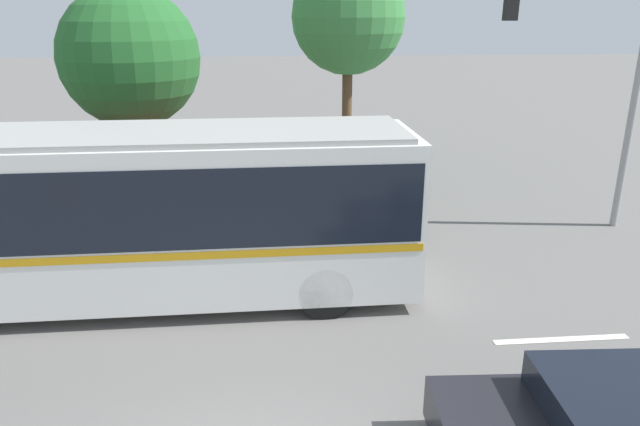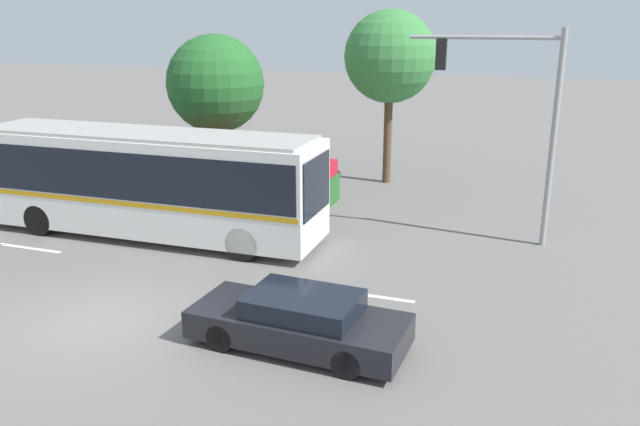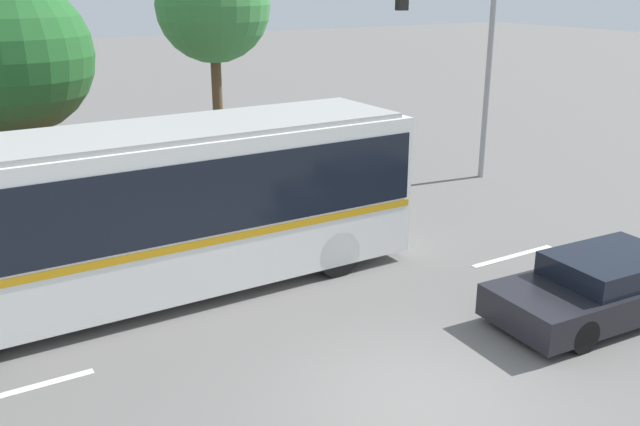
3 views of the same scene
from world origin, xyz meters
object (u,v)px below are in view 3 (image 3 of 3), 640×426
(city_bus, at_px, (135,205))
(sedan_foreground, at_px, (606,286))
(traffic_light_pole, at_px, (465,43))
(street_tree_centre, at_px, (213,6))
(street_tree_left, at_px, (14,56))

(city_bus, distance_m, sedan_foreground, 8.96)
(traffic_light_pole, bearing_deg, street_tree_centre, -48.95)
(sedan_foreground, height_order, street_tree_centre, street_tree_centre)
(sedan_foreground, distance_m, traffic_light_pole, 9.81)
(city_bus, relative_size, traffic_light_pole, 1.78)
(traffic_light_pole, xyz_separation_m, street_tree_centre, (-5.30, 6.09, 0.96))
(traffic_light_pole, xyz_separation_m, street_tree_left, (-11.80, 3.45, -0.06))
(city_bus, xyz_separation_m, sedan_foreground, (7.15, -5.23, -1.31))
(sedan_foreground, relative_size, street_tree_centre, 0.66)
(street_tree_left, relative_size, street_tree_centre, 0.87)
(street_tree_left, distance_m, street_tree_centre, 7.08)
(street_tree_left, height_order, street_tree_centre, street_tree_centre)
(city_bus, distance_m, traffic_light_pole, 11.55)
(street_tree_left, bearing_deg, sedan_foreground, -55.58)
(city_bus, height_order, traffic_light_pole, traffic_light_pole)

